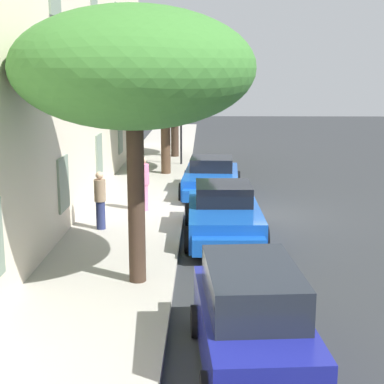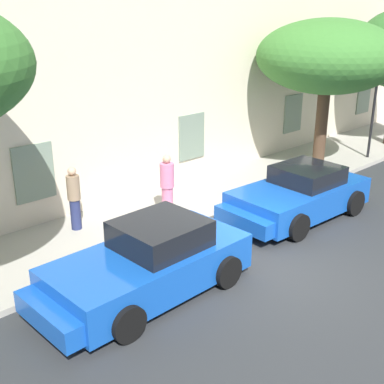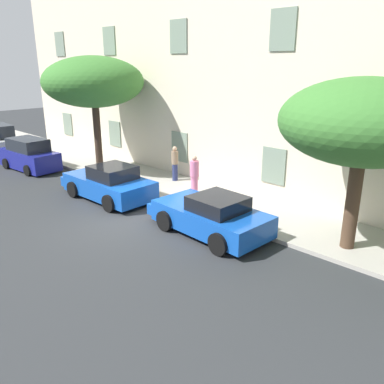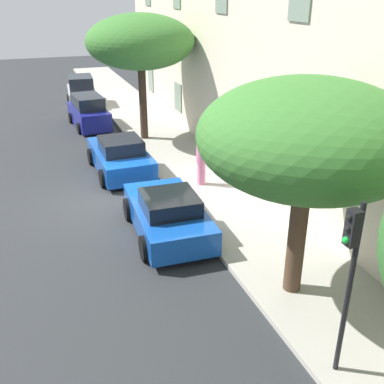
{
  "view_description": "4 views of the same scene",
  "coord_description": "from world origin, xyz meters",
  "px_view_note": "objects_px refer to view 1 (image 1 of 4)",
  "views": [
    {
      "loc": [
        -18.52,
        1.55,
        4.75
      ],
      "look_at": [
        -0.8,
        1.93,
        0.95
      ],
      "focal_mm": 54.4,
      "sensor_mm": 36.0,
      "label": 1
    },
    {
      "loc": [
        -8.16,
        -6.25,
        5.62
      ],
      "look_at": [
        0.37,
        2.86,
        0.98
      ],
      "focal_mm": 46.67,
      "sensor_mm": 36.0,
      "label": 2
    },
    {
      "loc": [
        11.23,
        -8.14,
        5.63
      ],
      "look_at": [
        1.16,
        2.28,
        0.84
      ],
      "focal_mm": 36.57,
      "sensor_mm": 36.0,
      "label": 3
    },
    {
      "loc": [
        14.74,
        -2.22,
        6.88
      ],
      "look_at": [
        1.48,
        2.65,
        0.52
      ],
      "focal_mm": 41.89,
      "sensor_mm": 36.0,
      "label": 4
    }
  ],
  "objects_px": {
    "sportscar_red_lead": "(224,217)",
    "pedestrian_admiring": "(143,183)",
    "tree_midblock": "(174,82)",
    "pedestrian_strolling": "(100,200)",
    "sportscar_yellow_flank": "(211,180)",
    "hatchback_distant": "(251,323)",
    "tree_far_end": "(134,69)",
    "traffic_light": "(183,113)",
    "tree_near_kerb": "(165,85)"
  },
  "relations": [
    {
      "from": "hatchback_distant",
      "to": "tree_near_kerb",
      "type": "distance_m",
      "value": 17.38
    },
    {
      "from": "sportscar_red_lead",
      "to": "pedestrian_strolling",
      "type": "relative_size",
      "value": 2.76
    },
    {
      "from": "sportscar_red_lead",
      "to": "sportscar_yellow_flank",
      "type": "xyz_separation_m",
      "value": [
        5.62,
        0.3,
        -0.02
      ]
    },
    {
      "from": "pedestrian_strolling",
      "to": "sportscar_yellow_flank",
      "type": "bearing_deg",
      "value": -32.74
    },
    {
      "from": "sportscar_yellow_flank",
      "to": "sportscar_red_lead",
      "type": "bearing_deg",
      "value": -176.96
    },
    {
      "from": "tree_far_end",
      "to": "pedestrian_strolling",
      "type": "relative_size",
      "value": 3.46
    },
    {
      "from": "hatchback_distant",
      "to": "pedestrian_strolling",
      "type": "height_order",
      "value": "pedestrian_strolling"
    },
    {
      "from": "sportscar_yellow_flank",
      "to": "hatchback_distant",
      "type": "distance_m",
      "value": 12.8
    },
    {
      "from": "sportscar_yellow_flank",
      "to": "traffic_light",
      "type": "relative_size",
      "value": 1.27
    },
    {
      "from": "tree_far_end",
      "to": "traffic_light",
      "type": "relative_size",
      "value": 1.63
    },
    {
      "from": "tree_near_kerb",
      "to": "pedestrian_admiring",
      "type": "distance_m",
      "value": 7.53
    },
    {
      "from": "tree_midblock",
      "to": "traffic_light",
      "type": "bearing_deg",
      "value": -168.58
    },
    {
      "from": "pedestrian_admiring",
      "to": "tree_midblock",
      "type": "bearing_deg",
      "value": -2.07
    },
    {
      "from": "tree_midblock",
      "to": "pedestrian_strolling",
      "type": "xyz_separation_m",
      "value": [
        -14.27,
        1.45,
        -3.0
      ]
    },
    {
      "from": "tree_midblock",
      "to": "pedestrian_admiring",
      "type": "height_order",
      "value": "tree_midblock"
    },
    {
      "from": "traffic_light",
      "to": "tree_far_end",
      "type": "bearing_deg",
      "value": 178.53
    },
    {
      "from": "tree_midblock",
      "to": "tree_far_end",
      "type": "height_order",
      "value": "tree_far_end"
    },
    {
      "from": "tree_far_end",
      "to": "pedestrian_admiring",
      "type": "bearing_deg",
      "value": 4.72
    },
    {
      "from": "tree_far_end",
      "to": "tree_near_kerb",
      "type": "bearing_deg",
      "value": 1.06
    },
    {
      "from": "tree_near_kerb",
      "to": "tree_far_end",
      "type": "xyz_separation_m",
      "value": [
        -13.38,
        -0.25,
        0.69
      ]
    },
    {
      "from": "tree_near_kerb",
      "to": "tree_midblock",
      "type": "distance_m",
      "value": 5.08
    },
    {
      "from": "pedestrian_admiring",
      "to": "hatchback_distant",
      "type": "bearing_deg",
      "value": -164.6
    },
    {
      "from": "tree_near_kerb",
      "to": "pedestrian_admiring",
      "type": "relative_size",
      "value": 2.91
    },
    {
      "from": "sportscar_yellow_flank",
      "to": "pedestrian_admiring",
      "type": "distance_m",
      "value": 3.62
    },
    {
      "from": "tree_near_kerb",
      "to": "tree_midblock",
      "type": "height_order",
      "value": "tree_midblock"
    },
    {
      "from": "sportscar_yellow_flank",
      "to": "tree_far_end",
      "type": "bearing_deg",
      "value": 169.5
    },
    {
      "from": "tree_near_kerb",
      "to": "tree_far_end",
      "type": "distance_m",
      "value": 13.4
    },
    {
      "from": "pedestrian_admiring",
      "to": "sportscar_yellow_flank",
      "type": "bearing_deg",
      "value": -38.78
    },
    {
      "from": "sportscar_yellow_flank",
      "to": "tree_midblock",
      "type": "bearing_deg",
      "value": 11.22
    },
    {
      "from": "sportscar_yellow_flank",
      "to": "tree_midblock",
      "type": "relative_size",
      "value": 0.84
    },
    {
      "from": "hatchback_distant",
      "to": "tree_near_kerb",
      "type": "height_order",
      "value": "tree_near_kerb"
    },
    {
      "from": "tree_midblock",
      "to": "sportscar_red_lead",
      "type": "bearing_deg",
      "value": -171.85
    },
    {
      "from": "hatchback_distant",
      "to": "traffic_light",
      "type": "xyz_separation_m",
      "value": [
        19.45,
        1.81,
        1.82
      ]
    },
    {
      "from": "sportscar_yellow_flank",
      "to": "hatchback_distant",
      "type": "xyz_separation_m",
      "value": [
        -12.79,
        -0.5,
        0.15
      ]
    },
    {
      "from": "tree_midblock",
      "to": "pedestrian_admiring",
      "type": "relative_size",
      "value": 3.08
    },
    {
      "from": "hatchback_distant",
      "to": "sportscar_yellow_flank",
      "type": "bearing_deg",
      "value": 2.22
    },
    {
      "from": "sportscar_red_lead",
      "to": "tree_far_end",
      "type": "xyz_separation_m",
      "value": [
        -3.66,
        2.02,
        4.07
      ]
    },
    {
      "from": "sportscar_red_lead",
      "to": "pedestrian_admiring",
      "type": "relative_size",
      "value": 2.64
    },
    {
      "from": "sportscar_red_lead",
      "to": "tree_far_end",
      "type": "bearing_deg",
      "value": 151.12
    },
    {
      "from": "sportscar_red_lead",
      "to": "tree_midblock",
      "type": "height_order",
      "value": "tree_midblock"
    },
    {
      "from": "hatchback_distant",
      "to": "pedestrian_admiring",
      "type": "distance_m",
      "value": 10.36
    },
    {
      "from": "pedestrian_strolling",
      "to": "tree_midblock",
      "type": "bearing_deg",
      "value": -5.8
    },
    {
      "from": "pedestrian_admiring",
      "to": "pedestrian_strolling",
      "type": "distance_m",
      "value": 2.5
    },
    {
      "from": "tree_near_kerb",
      "to": "tree_far_end",
      "type": "bearing_deg",
      "value": -178.94
    },
    {
      "from": "hatchback_distant",
      "to": "traffic_light",
      "type": "height_order",
      "value": "traffic_light"
    },
    {
      "from": "tree_near_kerb",
      "to": "pedestrian_strolling",
      "type": "bearing_deg",
      "value": 171.94
    },
    {
      "from": "sportscar_red_lead",
      "to": "pedestrian_admiring",
      "type": "height_order",
      "value": "pedestrian_admiring"
    },
    {
      "from": "sportscar_red_lead",
      "to": "pedestrian_strolling",
      "type": "height_order",
      "value": "pedestrian_strolling"
    },
    {
      "from": "sportscar_red_lead",
      "to": "pedestrian_strolling",
      "type": "distance_m",
      "value": 3.63
    },
    {
      "from": "pedestrian_admiring",
      "to": "tree_far_end",
      "type": "bearing_deg",
      "value": -175.28
    }
  ]
}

